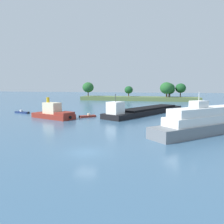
# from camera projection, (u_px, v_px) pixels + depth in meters

# --- Properties ---
(ground_plane) EXTENTS (400.00, 400.00, 0.00)m
(ground_plane) POSITION_uv_depth(u_px,v_px,m) (86.00, 153.00, 27.14)
(ground_plane) COLOR #3D607F
(treeline_island) EXTENTS (58.29, 10.79, 9.05)m
(treeline_island) POSITION_uv_depth(u_px,v_px,m) (143.00, 94.00, 113.69)
(treeline_island) COLOR #566B3D
(treeline_island) RESTS_ON ground
(fishing_skiff) EXTENTS (5.23, 2.66, 0.89)m
(fishing_skiff) POSITION_uv_depth(u_px,v_px,m) (22.00, 112.00, 64.46)
(fishing_skiff) COLOR navy
(fishing_skiff) RESTS_ON ground
(tugboat) EXTENTS (11.83, 7.93, 4.92)m
(tugboat) POSITION_uv_depth(u_px,v_px,m) (54.00, 113.00, 54.36)
(tugboat) COLOR maroon
(tugboat) RESTS_ON ground
(cargo_barge) EXTENTS (19.82, 29.86, 5.85)m
(cargo_barge) POSITION_uv_depth(u_px,v_px,m) (145.00, 110.00, 62.21)
(cargo_barge) COLOR black
(cargo_barge) RESTS_ON ground
(small_motorboat) EXTENTS (3.96, 3.57, 0.94)m
(small_motorboat) POSITION_uv_depth(u_px,v_px,m) (88.00, 116.00, 56.27)
(small_motorboat) COLOR maroon
(small_motorboat) RESTS_ON ground
(white_riverboat) EXTENTS (20.03, 19.12, 6.85)m
(white_riverboat) POSITION_uv_depth(u_px,v_px,m) (209.00, 122.00, 38.04)
(white_riverboat) COLOR slate
(white_riverboat) RESTS_ON ground
(channel_buoy_red) EXTENTS (0.70, 0.70, 1.90)m
(channel_buoy_red) POSITION_uv_depth(u_px,v_px,m) (202.00, 118.00, 49.19)
(channel_buoy_red) COLOR red
(channel_buoy_red) RESTS_ON ground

